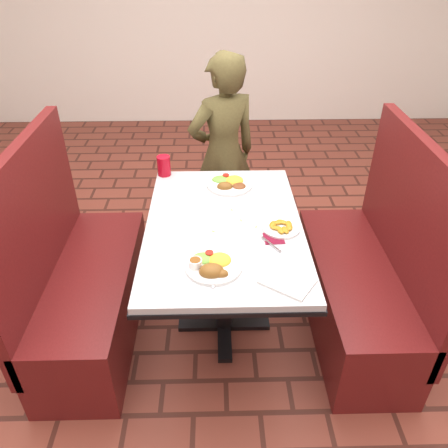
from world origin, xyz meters
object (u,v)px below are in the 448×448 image
at_px(diner_person, 223,155).
at_px(red_tumbler, 164,166).
at_px(far_dinner_plate, 230,182).
at_px(booth_bench_left, 83,288).
at_px(booth_bench_right, 363,283).
at_px(plantain_plate, 281,227).
at_px(near_dinner_plate, 212,263).
at_px(dining_table, 224,239).

relative_size(diner_person, red_tumbler, 11.55).
bearing_deg(far_dinner_plate, booth_bench_left, -153.95).
xyz_separation_m(booth_bench_right, plantain_plate, (-0.51, -0.05, 0.43)).
xyz_separation_m(diner_person, near_dinner_plate, (-0.08, -1.28, 0.08)).
bearing_deg(booth_bench_right, dining_table, 180.00).
bearing_deg(near_dinner_plate, red_tumbler, 107.89).
distance_m(booth_bench_left, diner_person, 1.29).
distance_m(near_dinner_plate, red_tumbler, 0.96).
bearing_deg(near_dinner_plate, dining_table, 80.33).
distance_m(booth_bench_left, booth_bench_right, 1.60).
bearing_deg(dining_table, diner_person, 88.97).
relative_size(diner_person, far_dinner_plate, 5.26).
relative_size(far_dinner_plate, plantain_plate, 1.40).
xyz_separation_m(plantain_plate, red_tumbler, (-0.64, 0.61, 0.05)).
bearing_deg(near_dinner_plate, diner_person, 86.57).
distance_m(diner_person, near_dinner_plate, 1.29).
relative_size(dining_table, plantain_plate, 6.33).
bearing_deg(booth_bench_right, booth_bench_left, 180.00).
height_order(diner_person, far_dinner_plate, diner_person).
bearing_deg(plantain_plate, diner_person, 105.34).
distance_m(booth_bench_left, near_dinner_plate, 0.93).
relative_size(booth_bench_left, near_dinner_plate, 4.70).
bearing_deg(booth_bench_right, far_dinner_plate, 151.43).
distance_m(booth_bench_right, far_dinner_plate, 0.97).
distance_m(booth_bench_left, red_tumbler, 0.86).
xyz_separation_m(dining_table, far_dinner_plate, (0.04, 0.41, 0.12)).
bearing_deg(dining_table, booth_bench_left, 180.00).
distance_m(booth_bench_right, plantain_plate, 0.67).
height_order(near_dinner_plate, plantain_plate, near_dinner_plate).
relative_size(dining_table, far_dinner_plate, 4.54).
bearing_deg(dining_table, booth_bench_right, 0.00).
height_order(near_dinner_plate, far_dinner_plate, near_dinner_plate).
height_order(booth_bench_left, booth_bench_right, same).
height_order(dining_table, far_dinner_plate, far_dinner_plate).
bearing_deg(plantain_plate, booth_bench_right, 5.81).
distance_m(dining_table, diner_person, 0.93).
relative_size(booth_bench_right, red_tumbler, 9.87).
height_order(dining_table, red_tumbler, red_tumbler).
bearing_deg(diner_person, booth_bench_left, 23.87).
xyz_separation_m(dining_table, diner_person, (0.02, 0.93, 0.05)).
distance_m(booth_bench_right, near_dinner_plate, 1.03).
xyz_separation_m(dining_table, near_dinner_plate, (-0.06, -0.35, 0.12)).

